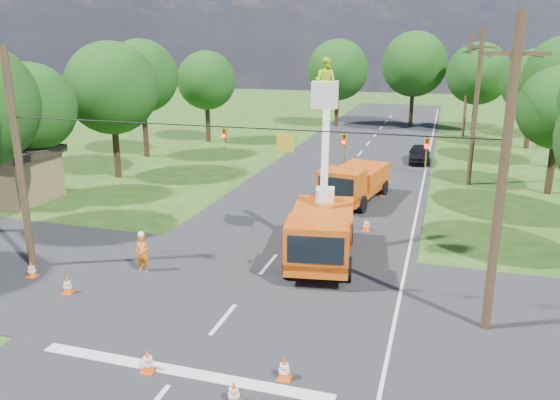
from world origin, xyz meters
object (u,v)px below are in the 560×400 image
(tree_far_b, at_px, (414,64))
(tree_far_a, at_px, (338,70))
(bucket_truck, at_px, (321,221))
(traffic_cone_7, at_px, (382,191))
(tree_left_e, at_px, (142,76))
(traffic_cone_1, at_px, (234,393))
(pole_left, at_px, (19,162))
(tree_left_c, at_px, (31,108))
(distant_car, at_px, (420,154))
(second_truck, at_px, (354,182))
(traffic_cone_5, at_px, (31,269))
(ground_worker, at_px, (142,254))
(tree_right_c, at_px, (559,108))
(tree_left_d, at_px, (111,88))
(traffic_cone_3, at_px, (366,224))
(tree_right_e, at_px, (534,82))
(traffic_cone_0, at_px, (148,361))
(pole_right_near, at_px, (502,179))
(pole_right_mid, at_px, (476,107))
(traffic_cone_2, at_px, (331,243))
(tree_far_c, at_px, (478,74))
(traffic_cone_4, at_px, (67,285))
(tree_left_f, at_px, (206,81))
(traffic_cone_8, at_px, (284,368))
(pole_right_far, at_px, (467,85))
(shed, at_px, (6,174))

(tree_far_b, bearing_deg, tree_far_a, -165.96)
(bucket_truck, relative_size, traffic_cone_7, 12.01)
(tree_left_e, bearing_deg, traffic_cone_1, -56.20)
(pole_left, height_order, tree_left_c, pole_left)
(distant_car, xyz_separation_m, tree_far_b, (-1.99, 19.00, 6.12))
(second_truck, height_order, traffic_cone_1, second_truck)
(bucket_truck, distance_m, traffic_cone_5, 11.95)
(ground_worker, distance_m, tree_left_e, 25.01)
(tree_right_c, bearing_deg, tree_far_a, 127.17)
(tree_left_e, bearing_deg, tree_left_d, -75.58)
(ground_worker, distance_m, traffic_cone_3, 11.16)
(tree_left_e, distance_m, tree_far_a, 24.09)
(tree_right_e, relative_size, tree_far_b, 0.84)
(ground_worker, relative_size, traffic_cone_3, 2.26)
(traffic_cone_0, relative_size, pole_right_near, 0.07)
(traffic_cone_7, xyz_separation_m, tree_far_b, (-0.33, 29.75, 6.45))
(pole_right_mid, bearing_deg, traffic_cone_0, -110.27)
(ground_worker, height_order, tree_left_d, tree_left_d)
(traffic_cone_0, distance_m, traffic_cone_2, 11.29)
(tree_far_a, bearing_deg, traffic_cone_7, -73.29)
(second_truck, bearing_deg, pole_right_mid, 55.36)
(tree_far_c, bearing_deg, pole_right_near, -91.36)
(pole_left, bearing_deg, tree_right_e, 56.35)
(ground_worker, relative_size, tree_left_d, 0.17)
(traffic_cone_3, relative_size, tree_left_c, 0.09)
(traffic_cone_4, bearing_deg, tree_far_a, 88.23)
(tree_left_e, distance_m, tree_left_f, 8.29)
(ground_worker, xyz_separation_m, traffic_cone_3, (8.07, 7.70, -0.45))
(pole_right_near, distance_m, tree_left_e, 33.56)
(distant_car, bearing_deg, pole_right_near, -85.32)
(traffic_cone_7, bearing_deg, traffic_cone_2, -96.66)
(bucket_truck, relative_size, distant_car, 2.10)
(traffic_cone_0, relative_size, traffic_cone_8, 1.00)
(traffic_cone_5, relative_size, traffic_cone_7, 1.00)
(distant_car, bearing_deg, traffic_cone_1, -98.34)
(pole_right_mid, distance_m, pole_left, 26.91)
(tree_far_b, relative_size, tree_far_c, 1.12)
(pole_right_near, xyz_separation_m, tree_right_c, (4.70, 19.00, 0.21))
(tree_left_d, bearing_deg, tree_left_f, 89.24)
(bucket_truck, xyz_separation_m, pole_right_far, (6.50, 35.89, 3.31))
(second_truck, distance_m, tree_left_d, 17.64)
(pole_left, xyz_separation_m, shed, (-8.50, 8.00, -2.88))
(traffic_cone_4, distance_m, tree_far_c, 46.93)
(traffic_cone_7, xyz_separation_m, pole_right_near, (5.17, -15.25, 4.75))
(tree_right_e, relative_size, tree_far_a, 0.91)
(ground_worker, relative_size, traffic_cone_4, 2.26)
(traffic_cone_5, relative_size, tree_far_c, 0.08)
(bucket_truck, distance_m, tree_far_a, 39.75)
(traffic_cone_8, distance_m, pole_left, 13.92)
(pole_right_mid, bearing_deg, bucket_truck, -112.24)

